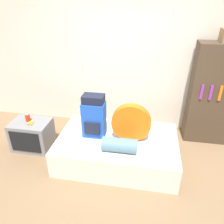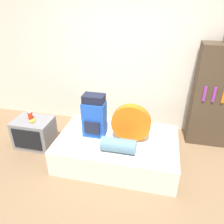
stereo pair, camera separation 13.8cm
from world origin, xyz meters
name	(u,v)px [view 1 (the left image)]	position (x,y,z in m)	size (l,w,h in m)	color
ground_plane	(107,182)	(0.00, 0.00, 0.00)	(16.00, 16.00, 0.00)	#846647
wall_back	(125,61)	(0.00, 1.71, 1.30)	(8.00, 0.05, 2.60)	silver
bed	(117,149)	(0.06, 0.53, 0.21)	(1.83, 1.16, 0.41)	silver
backpack	(94,117)	(-0.31, 0.55, 0.74)	(0.34, 0.25, 0.68)	blue
tent_bag	(131,123)	(0.26, 0.54, 0.70)	(0.58, 0.12, 0.58)	orange
sleeping_roll	(120,145)	(0.14, 0.22, 0.52)	(0.49, 0.20, 0.20)	#5B849E
television	(32,135)	(-1.43, 0.60, 0.25)	(0.64, 0.48, 0.50)	gray
canister	(28,118)	(-1.47, 0.63, 0.57)	(0.08, 0.08, 0.14)	red
banana_bunch	(31,122)	(-1.39, 0.57, 0.52)	(0.11, 0.13, 0.03)	yellow
bookshelf	(211,95)	(1.53, 1.42, 0.87)	(0.71, 0.41, 1.73)	#473828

